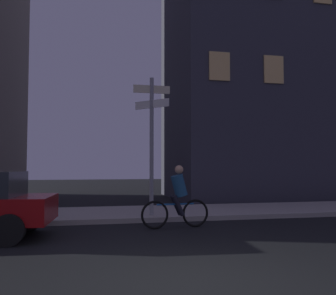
% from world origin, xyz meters
% --- Properties ---
extents(ground_plane, '(80.00, 80.00, 0.00)m').
position_xyz_m(ground_plane, '(0.00, 0.00, 0.00)').
color(ground_plane, black).
extents(sidewalk_kerb, '(40.00, 3.19, 0.14)m').
position_xyz_m(sidewalk_kerb, '(0.00, 6.98, 0.07)').
color(sidewalk_kerb, '#9E9991').
rests_on(sidewalk_kerb, ground_plane).
extents(signpost, '(1.12, 0.90, 4.13)m').
position_xyz_m(signpost, '(0.38, 6.00, 2.53)').
color(signpost, gray).
rests_on(signpost, sidewalk_kerb).
extents(cyclist, '(1.82, 0.36, 1.61)m').
position_xyz_m(cyclist, '(0.78, 4.39, 0.75)').
color(cyclist, black).
rests_on(cyclist, ground_plane).
extents(building_right_block, '(9.84, 6.37, 17.98)m').
position_xyz_m(building_right_block, '(7.47, 12.49, 8.99)').
color(building_right_block, '#383842').
rests_on(building_right_block, ground_plane).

